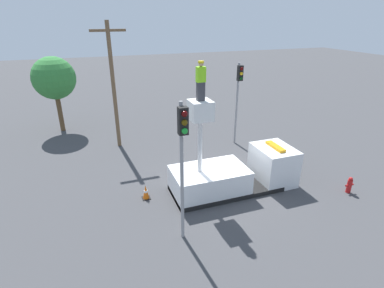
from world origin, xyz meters
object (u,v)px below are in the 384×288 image
fire_hydrant (349,185)px  traffic_cone_rear (146,192)px  tree_left_bg (54,78)px  bucket_truck (234,174)px  traffic_light_pole (183,148)px  worker (201,81)px  utility_pole (113,83)px  traffic_light_across (239,88)px

fire_hydrant → traffic_cone_rear: size_ratio=1.19×
tree_left_bg → fire_hydrant: bearing=-46.0°
tree_left_bg → bucket_truck: bearing=-54.6°
bucket_truck → traffic_light_pole: traffic_light_pole is taller
bucket_truck → traffic_cone_rear: size_ratio=8.91×
fire_hydrant → worker: bearing=162.3°
worker → fire_hydrant: worker is taller
bucket_truck → traffic_light_pole: 5.70m
worker → utility_pole: 8.64m
worker → tree_left_bg: 14.50m
traffic_light_pole → tree_left_bg: bearing=108.7°
traffic_light_pole → tree_left_bg: traffic_light_pole is taller
traffic_light_pole → utility_pole: 10.86m
traffic_light_across → utility_pole: (-7.96, 2.48, 0.45)m
traffic_light_pole → tree_left_bg: (-5.21, 15.42, 0.05)m
traffic_light_across → fire_hydrant: 9.01m
tree_left_bg → utility_pole: bearing=-49.9°
traffic_light_across → fire_hydrant: (2.57, -7.85, -3.59)m
bucket_truck → fire_hydrant: 6.01m
traffic_light_across → utility_pole: utility_pole is taller
traffic_cone_rear → tree_left_bg: bearing=109.9°
tree_left_bg → worker: bearing=-60.9°
worker → bucket_truck: bearing=0.0°
tree_left_bg → traffic_light_pole: bearing=-71.3°
bucket_truck → traffic_light_pole: size_ratio=1.14×
bucket_truck → fire_hydrant: bucket_truck is taller
traffic_light_pole → traffic_light_across: size_ratio=1.02×
traffic_light_across → traffic_cone_rear: 9.68m
traffic_cone_rear → utility_pole: (-0.41, 7.31, 4.12)m
worker → fire_hydrant: 9.55m
traffic_light_across → bucket_truck: bearing=-118.1°
worker → traffic_light_pole: worker is taller
traffic_cone_rear → utility_pole: utility_pole is taller
worker → traffic_light_pole: size_ratio=0.30×
bucket_truck → traffic_cone_rear: bucket_truck is taller
traffic_light_pole → fire_hydrant: 9.96m
traffic_cone_rear → tree_left_bg: 13.28m
fire_hydrant → tree_left_bg: tree_left_bg is taller
traffic_cone_rear → traffic_light_across: bearing=32.6°
traffic_cone_rear → bucket_truck: bearing=-7.8°
traffic_light_pole → worker: bearing=57.8°
worker → utility_pole: (-3.08, 7.95, -1.42)m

